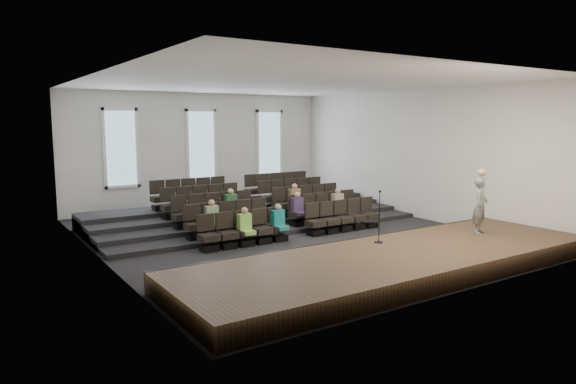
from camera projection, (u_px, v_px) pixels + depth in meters
name	position (u px, v px, depth m)	size (l,w,h in m)	color
ground	(287.00, 235.00, 17.19)	(14.00, 14.00, 0.00)	black
ceiling	(287.00, 82.00, 16.51)	(12.00, 14.00, 0.02)	white
wall_back	(201.00, 150.00, 22.67)	(12.00, 0.04, 5.00)	white
wall_front	(465.00, 180.00, 11.03)	(12.00, 0.04, 5.00)	white
wall_left	(97.00, 169.00, 13.59)	(0.04, 14.00, 5.00)	white
wall_right	(416.00, 154.00, 20.11)	(0.04, 14.00, 5.00)	white
stage	(398.00, 262.00, 12.92)	(11.80, 3.60, 0.50)	#4E3221
stage_lip	(352.00, 248.00, 14.39)	(11.80, 0.06, 0.52)	black
risers	(243.00, 215.00, 19.79)	(11.80, 4.80, 0.60)	black
seating_rows	(264.00, 208.00, 18.37)	(6.80, 4.70, 1.67)	black
windows	(201.00, 146.00, 22.59)	(8.44, 0.10, 3.24)	white
audience	(273.00, 209.00, 17.30)	(5.45, 2.64, 1.10)	#8BCD52
speaker	(480.00, 205.00, 14.99)	(0.60, 0.40, 1.65)	slate
mic_stand	(379.00, 227.00, 13.88)	(0.24, 0.24, 1.43)	black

